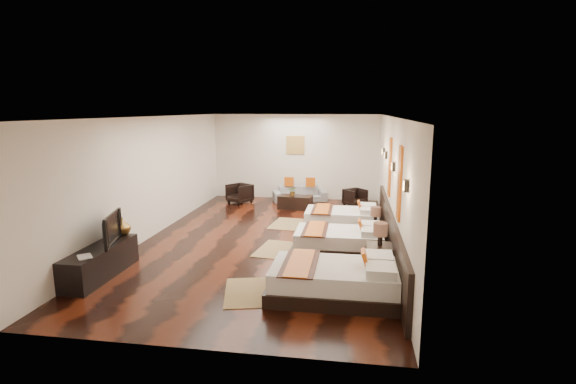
% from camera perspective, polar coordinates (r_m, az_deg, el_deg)
% --- Properties ---
extents(floor, '(5.50, 9.50, 0.01)m').
position_cam_1_polar(floor, '(10.12, -2.72, -6.18)').
color(floor, black).
rests_on(floor, ground).
extents(ceiling, '(5.50, 9.50, 0.01)m').
position_cam_1_polar(ceiling, '(9.68, -2.87, 9.87)').
color(ceiling, white).
rests_on(ceiling, floor).
extents(back_wall, '(5.50, 0.01, 2.80)m').
position_cam_1_polar(back_wall, '(14.45, 0.98, 4.64)').
color(back_wall, silver).
rests_on(back_wall, floor).
extents(left_wall, '(0.01, 9.50, 2.80)m').
position_cam_1_polar(left_wall, '(10.69, -17.39, 1.95)').
color(left_wall, silver).
rests_on(left_wall, floor).
extents(right_wall, '(0.01, 9.50, 2.80)m').
position_cam_1_polar(right_wall, '(9.64, 13.44, 1.23)').
color(right_wall, silver).
rests_on(right_wall, floor).
extents(headboard_panel, '(0.08, 6.60, 0.90)m').
position_cam_1_polar(headboard_panel, '(9.07, 13.32, -5.53)').
color(headboard_panel, black).
rests_on(headboard_panel, floor).
extents(bed_near, '(2.08, 1.31, 0.79)m').
position_cam_1_polar(bed_near, '(7.11, 6.24, -11.46)').
color(bed_near, black).
rests_on(bed_near, floor).
extents(bed_mid, '(1.89, 1.19, 0.72)m').
position_cam_1_polar(bed_mid, '(9.21, 6.86, -6.38)').
color(bed_mid, black).
rests_on(bed_mid, floor).
extents(bed_far, '(1.88, 1.18, 0.72)m').
position_cam_1_polar(bed_far, '(11.02, 7.20, -3.50)').
color(bed_far, black).
rests_on(bed_far, floor).
extents(nightstand_a, '(0.48, 0.48, 0.95)m').
position_cam_1_polar(nightstand_a, '(8.15, 11.94, -8.21)').
color(nightstand_a, black).
rests_on(nightstand_a, floor).
extents(nightstand_b, '(0.42, 0.42, 0.82)m').
position_cam_1_polar(nightstand_b, '(9.96, 11.36, -4.94)').
color(nightstand_b, black).
rests_on(nightstand_b, floor).
extents(jute_mat_near, '(1.01, 1.34, 0.01)m').
position_cam_1_polar(jute_mat_near, '(7.33, -5.28, -12.98)').
color(jute_mat_near, olive).
rests_on(jute_mat_near, floor).
extents(jute_mat_mid, '(0.90, 1.29, 0.01)m').
position_cam_1_polar(jute_mat_mid, '(9.37, -1.56, -7.55)').
color(jute_mat_mid, olive).
rests_on(jute_mat_mid, floor).
extents(jute_mat_far, '(0.88, 1.28, 0.01)m').
position_cam_1_polar(jute_mat_far, '(11.38, -0.16, -4.21)').
color(jute_mat_far, olive).
rests_on(jute_mat_far, floor).
extents(tv_console, '(0.50, 1.80, 0.55)m').
position_cam_1_polar(tv_console, '(8.54, -23.44, -8.43)').
color(tv_console, black).
rests_on(tv_console, floor).
extents(tv, '(0.38, 0.98, 0.57)m').
position_cam_1_polar(tv, '(8.52, -22.69, -4.48)').
color(tv, black).
rests_on(tv, tv_console).
extents(book, '(0.35, 0.35, 0.03)m').
position_cam_1_polar(book, '(7.96, -25.97, -7.83)').
color(book, black).
rests_on(book, tv_console).
extents(figurine, '(0.34, 0.34, 0.34)m').
position_cam_1_polar(figurine, '(9.06, -21.02, -4.21)').
color(figurine, brown).
rests_on(figurine, tv_console).
extents(sofa, '(1.83, 1.17, 0.50)m').
position_cam_1_polar(sofa, '(14.08, 1.55, -0.26)').
color(sofa, gray).
rests_on(sofa, floor).
extents(armchair_left, '(0.92, 0.93, 0.62)m').
position_cam_1_polar(armchair_left, '(13.95, -6.39, -0.19)').
color(armchair_left, black).
rests_on(armchair_left, floor).
extents(armchair_right, '(0.82, 0.82, 0.54)m').
position_cam_1_polar(armchair_right, '(13.59, 8.82, -0.70)').
color(armchair_right, black).
rests_on(armchair_right, floor).
extents(coffee_table, '(1.05, 0.61, 0.40)m').
position_cam_1_polar(coffee_table, '(13.07, 0.97, -1.35)').
color(coffee_table, black).
rests_on(coffee_table, floor).
extents(table_plant, '(0.28, 0.25, 0.29)m').
position_cam_1_polar(table_plant, '(12.97, 0.65, 0.11)').
color(table_plant, '#256321').
rests_on(table_plant, coffee_table).
extents(orange_panel_a, '(0.04, 0.40, 1.30)m').
position_cam_1_polar(orange_panel_a, '(7.73, 14.48, 1.10)').
color(orange_panel_a, '#D86014').
rests_on(orange_panel_a, right_wall).
extents(orange_panel_b, '(0.04, 0.40, 1.30)m').
position_cam_1_polar(orange_panel_b, '(9.90, 13.27, 3.23)').
color(orange_panel_b, '#D86014').
rests_on(orange_panel_b, right_wall).
extents(sconce_near, '(0.07, 0.12, 0.18)m').
position_cam_1_polar(sconce_near, '(6.62, 15.24, 0.79)').
color(sconce_near, black).
rests_on(sconce_near, right_wall).
extents(sconce_mid, '(0.07, 0.12, 0.18)m').
position_cam_1_polar(sconce_mid, '(8.79, 13.68, 3.27)').
color(sconce_mid, black).
rests_on(sconce_mid, right_wall).
extents(sconce_far, '(0.07, 0.12, 0.18)m').
position_cam_1_polar(sconce_far, '(10.97, 12.74, 4.76)').
color(sconce_far, black).
rests_on(sconce_far, right_wall).
extents(sconce_lounge, '(0.07, 0.12, 0.18)m').
position_cam_1_polar(sconce_lounge, '(11.86, 12.45, 5.22)').
color(sconce_lounge, black).
rests_on(sconce_lounge, right_wall).
extents(gold_artwork, '(0.60, 0.04, 0.60)m').
position_cam_1_polar(gold_artwork, '(14.39, 0.97, 6.22)').
color(gold_artwork, '#AD873F').
rests_on(gold_artwork, back_wall).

